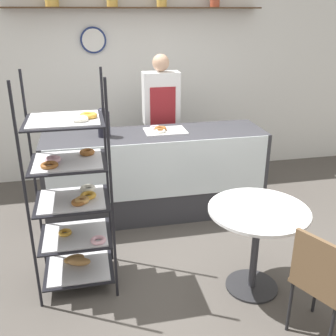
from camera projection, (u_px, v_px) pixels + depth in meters
The scene contains 9 objects.
ground_plane at pixel (176, 263), 3.67m from camera, with size 14.00×14.00×0.00m, color #4C4742.
back_wall at pixel (137, 77), 5.29m from camera, with size 10.00×0.30×2.70m.
display_counter at pixel (156, 174), 4.43m from camera, with size 2.42×0.68×0.96m.
pastry_rack at pixel (73, 200), 3.15m from camera, with size 0.62×0.55×1.79m.
person_worker at pixel (161, 120), 4.85m from camera, with size 0.44×0.23×1.73m.
cafe_table at pixel (257, 229), 3.14m from camera, with size 0.80×0.80×0.75m.
cafe_chair at pixel (322, 278), 2.63m from camera, with size 0.50×0.50×0.86m.
coffee_carafe at pixel (104, 123), 4.08m from camera, with size 0.13×0.13×0.31m.
donut_tray_counter at pixel (162, 130), 4.31m from camera, with size 0.45×0.32×0.05m.
Camera 1 is at (-0.71, -2.99, 2.19)m, focal length 42.00 mm.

